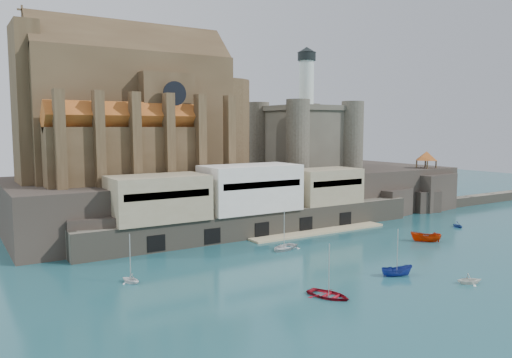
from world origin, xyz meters
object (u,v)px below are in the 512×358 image
(boat_1, at_px, (469,284))
(boat_2, at_px, (397,276))
(castle_keep, at_px, (304,134))
(church, at_px, (141,116))
(boat_0, at_px, (329,297))
(pavilion, at_px, (427,157))

(boat_1, xyz_separation_m, boat_2, (-5.21, 7.35, 0.00))
(castle_keep, height_order, boat_2, castle_keep)
(church, bearing_deg, boat_1, -69.01)
(church, relative_size, boat_1, 14.32)
(boat_0, xyz_separation_m, boat_2, (13.34, 1.63, 0.00))
(pavilion, height_order, boat_2, pavilion)
(castle_keep, distance_m, boat_1, 63.12)
(church, bearing_deg, castle_keep, -1.11)
(church, distance_m, pavilion, 68.65)
(church, relative_size, boat_2, 10.51)
(castle_keep, height_order, boat_0, castle_keep)
(church, height_order, boat_2, church)
(castle_keep, height_order, pavilion, castle_keep)
(castle_keep, distance_m, pavilion, 30.50)
(pavilion, height_order, boat_0, pavilion)
(pavilion, relative_size, boat_2, 1.43)
(church, height_order, boat_0, church)
(castle_keep, relative_size, pavilion, 4.58)
(church, xyz_separation_m, castle_keep, (40.21, -0.78, -3.81))
(castle_keep, relative_size, boat_2, 6.55)
(pavilion, relative_size, boat_0, 1.18)
(boat_2, bearing_deg, castle_keep, -4.09)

